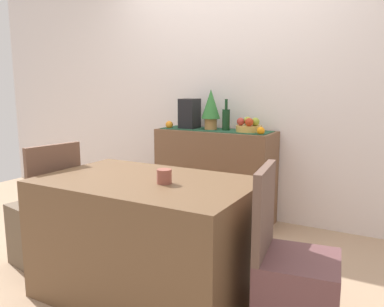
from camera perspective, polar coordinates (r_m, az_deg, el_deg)
The scene contains 19 objects.
ground_plane at distance 3.13m, azimuth -3.72°, elevation -14.70°, with size 6.40×6.40×0.02m, color tan.
room_wall_rear at distance 3.89m, azimuth 5.66°, elevation 10.71°, with size 6.40×0.06×2.70m, color silver.
sideboard_console at distance 3.77m, azimuth 3.40°, elevation -3.21°, with size 1.12×0.42×0.88m, color brown.
table_runner at distance 3.69m, azimuth 3.47°, elevation 3.48°, with size 1.05×0.32×0.01m, color #224E35.
fruit_bowl at distance 3.56m, azimuth 8.33°, elevation 3.64°, with size 0.24×0.24×0.06m, color gold.
apple_upper at distance 3.53m, azimuth 9.27°, elevation 4.62°, with size 0.07×0.07×0.07m, color olive.
apple_front at distance 3.58m, azimuth 8.14°, elevation 4.75°, with size 0.08×0.08×0.08m, color #9BA934.
apple_right at distance 3.49m, azimuth 8.37°, elevation 4.58°, with size 0.07×0.07×0.07m, color #B03418.
apple_rear at distance 3.55m, azimuth 7.13°, elevation 4.67°, with size 0.07×0.07×0.07m, color #A7382E.
apple_left at distance 3.60m, azimuth 9.30°, elevation 4.65°, with size 0.07×0.07×0.07m, color gold.
wine_bottle at distance 3.64m, azimuth 5.01°, elevation 5.03°, with size 0.07×0.07×0.29m.
coffee_maker at distance 3.81m, azimuth -0.37°, elevation 5.85°, with size 0.16×0.18×0.29m, color black.
potted_plant at distance 3.69m, azimuth 2.78°, elevation 6.83°, with size 0.18×0.18×0.38m.
orange_loose_far at distance 3.85m, azimuth -3.35°, elevation 4.24°, with size 0.07×0.07×0.07m, color orange.
orange_loose_end at distance 3.39m, azimuth 10.04°, elevation 3.30°, with size 0.07×0.07×0.07m, color orange.
dining_table at distance 2.47m, azimuth -6.56°, elevation -12.15°, with size 1.29×0.81×0.74m, color brown.
coffee_cup at distance 2.24m, azimuth -4.09°, elevation -3.36°, with size 0.09×0.09×0.08m, color brown.
chair_near_window at distance 3.09m, azimuth -20.62°, elevation -10.17°, with size 0.47×0.47×0.90m.
chair_by_corner at distance 2.16m, azimuth 14.66°, elevation -18.88°, with size 0.45×0.45×0.90m.
Camera 1 is at (1.55, -2.39, 1.30)m, focal length 36.41 mm.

